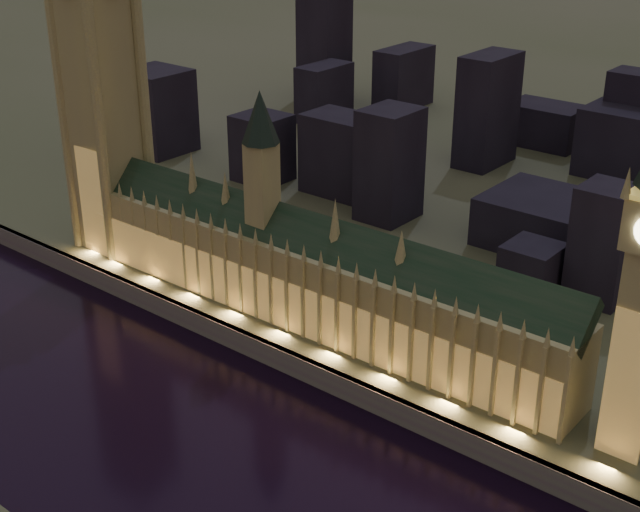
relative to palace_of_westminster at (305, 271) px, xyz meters
The scene contains 5 objects.
ground_plane 67.53m from the palace_of_westminster, 83.22° to the right, with size 2000.00×2000.00×0.00m, color black.
embankment_wall 31.37m from the palace_of_westminster, 70.52° to the right, with size 2000.00×2.50×8.00m, color #574258.
palace_of_westminster is the anchor object (origin of this frame).
victoria_tower 113.12m from the palace_of_westminster, behind, with size 31.68×31.68×132.30m.
city_backdrop 189.95m from the palace_of_westminster, 77.24° to the left, with size 491.80×215.63×80.09m.
Camera 1 is at (171.02, -146.64, 157.74)m, focal length 50.00 mm.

